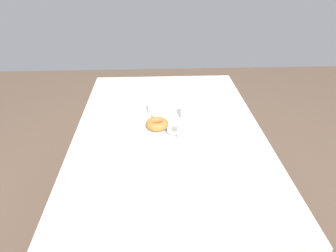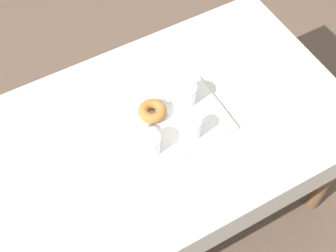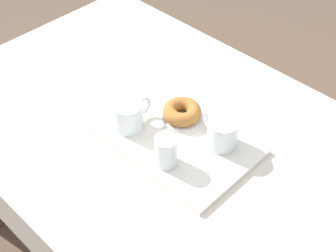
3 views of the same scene
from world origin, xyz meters
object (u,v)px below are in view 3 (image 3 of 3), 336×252
dining_table (172,155)px  donut_plate_left (182,118)px  serving_tray (177,139)px  tea_mug_left (129,116)px  water_glass_near (166,152)px  tea_mug_right (222,133)px  sugar_donut_left (182,112)px

dining_table → donut_plate_left: size_ratio=12.64×
serving_tray → tea_mug_left: bearing=25.7°
dining_table → water_glass_near: 0.19m
dining_table → donut_plate_left: (0.02, -0.06, 0.10)m
tea_mug_right → donut_plate_left: bearing=0.4°
dining_table → water_glass_near: water_glass_near is taller
water_glass_near → tea_mug_left: bearing=-8.2°
dining_table → tea_mug_right: 0.20m
dining_table → water_glass_near: (-0.07, 0.10, 0.14)m
serving_tray → water_glass_near: bearing=117.1°
serving_tray → sugar_donut_left: size_ratio=3.87×
dining_table → tea_mug_left: size_ratio=11.59×
tea_mug_right → sugar_donut_left: size_ratio=1.14×
tea_mug_left → sugar_donut_left: size_ratio=1.15×
serving_tray → donut_plate_left: 0.08m
tea_mug_right → donut_plate_left: 0.15m
donut_plate_left → tea_mug_right: bearing=-179.6°
dining_table → sugar_donut_left: size_ratio=13.30×
serving_tray → tea_mug_left: tea_mug_left is taller
serving_tray → tea_mug_left: 0.15m
tea_mug_right → donut_plate_left: size_ratio=1.08×
tea_mug_left → water_glass_near: bearing=171.8°
serving_tray → tea_mug_right: tea_mug_right is taller
water_glass_near → donut_plate_left: (0.09, -0.16, -0.04)m
serving_tray → donut_plate_left: (0.04, -0.07, 0.01)m
water_glass_near → dining_table: bearing=-53.0°
water_glass_near → sugar_donut_left: water_glass_near is taller
water_glass_near → serving_tray: bearing=-62.9°
dining_table → serving_tray: size_ratio=3.44×
tea_mug_left → donut_plate_left: size_ratio=1.09×
serving_tray → sugar_donut_left: 0.09m
dining_table → sugar_donut_left: 0.14m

